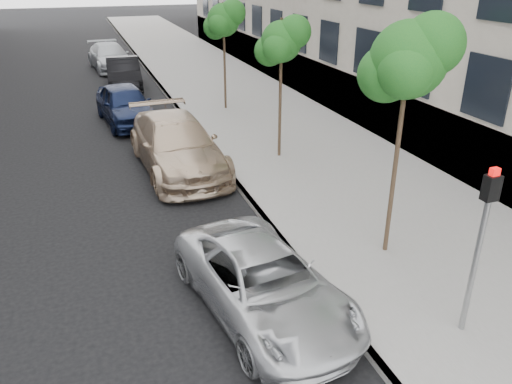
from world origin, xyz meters
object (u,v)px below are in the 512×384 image
suv (177,145)px  sedan_rear (110,57)px  minivan (264,283)px  tree_mid (282,42)px  sedan_black (124,73)px  sedan_blue (125,104)px  tree_near (410,60)px  tree_far (224,20)px  signal_pole (481,234)px

suv → sedan_rear: 18.04m
minivan → sedan_rear: size_ratio=0.85×
tree_mid → sedan_rear: 18.97m
minivan → sedan_black: bearing=83.0°
sedan_blue → tree_mid: bearing=-60.3°
sedan_rear → tree_near: bearing=-86.3°
tree_near → sedan_black: 19.79m
tree_far → signal_pole: size_ratio=1.50×
tree_mid → minivan: 8.81m
sedan_blue → sedan_black: size_ratio=0.97×
suv → sedan_black: size_ratio=1.20×
minivan → sedan_rear: 25.76m
tree_mid → suv: bearing=176.2°
tree_near → sedan_rear: tree_near is taller
tree_mid → suv: tree_mid is taller
tree_near → tree_mid: (-0.00, 6.50, -0.51)m
minivan → sedan_rear: bearing=83.3°
tree_near → minivan: bearing=-163.4°
tree_near → tree_far: size_ratio=1.11×
sedan_black → signal_pole: bearing=-77.4°
tree_near → sedan_rear: (-4.12, 24.76, -3.59)m
tree_near → suv: (-3.43, 6.73, -3.53)m
tree_mid → sedan_blue: bearing=126.4°
tree_far → minivan: tree_far is taller
tree_near → sedan_rear: 25.35m
suv → tree_far: bearing=58.4°
tree_near → sedan_rear: size_ratio=0.95×
tree_near → suv: tree_near is taller
sedan_blue → tree_far: bearing=-0.6°
signal_pole → sedan_blue: 15.93m
minivan → signal_pole: bearing=-38.6°
minivan → sedan_blue: size_ratio=0.99×
tree_far → sedan_rear: tree_far is taller
minivan → suv: bearing=82.3°
tree_mid → signal_pole: 9.46m
tree_near → minivan: (-3.33, -0.99, -3.73)m
tree_mid → minivan: (-3.33, -7.49, -3.22)m
signal_pole → tree_far: bearing=88.1°
tree_near → signal_pole: size_ratio=1.67×
suv → sedan_rear: suv is taller
sedan_blue → sedan_rear: (0.32, 12.23, -0.01)m
tree_far → minivan: (-3.33, -13.99, -3.26)m
minivan → sedan_black: 20.08m
sedan_blue → sedan_rear: 12.24m
sedan_rear → sedan_blue: bearing=-97.3°
tree_far → sedan_blue: 5.44m
minivan → tree_near: bearing=8.1°
tree_mid → signal_pole: size_ratio=1.48×
tree_mid → sedan_rear: tree_mid is taller
suv → sedan_black: (-0.42, 12.35, -0.05)m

